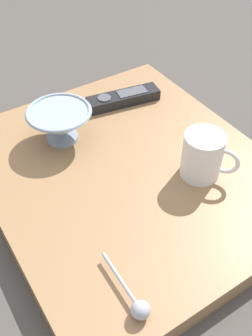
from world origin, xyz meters
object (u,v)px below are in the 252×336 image
at_px(coffee_mug, 203,156).
at_px(tv_remote_near, 123,98).
at_px(teaspoon, 138,306).
at_px(cereal_bowl, 60,123).

xyz_separation_m(coffee_mug, tv_remote_near, (-0.30, 0.00, -0.04)).
xyz_separation_m(coffee_mug, teaspoon, (0.17, -0.27, -0.03)).
bearing_deg(tv_remote_near, coffee_mug, -0.54).
bearing_deg(cereal_bowl, coffee_mug, 36.59).
distance_m(cereal_bowl, teaspoon, 0.43).
bearing_deg(coffee_mug, cereal_bowl, -143.41).
relative_size(coffee_mug, teaspoon, 0.82).
xyz_separation_m(cereal_bowl, teaspoon, (0.42, -0.08, -0.03)).
bearing_deg(teaspoon, coffee_mug, 122.51).
relative_size(cereal_bowl, coffee_mug, 1.35).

